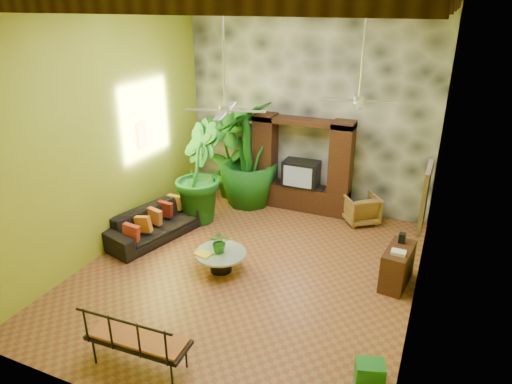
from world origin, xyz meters
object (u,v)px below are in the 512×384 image
at_px(tall_plant_b, 197,172).
at_px(green_bin, 370,373).
at_px(tall_plant_c, 248,154).
at_px(side_console, 397,266).
at_px(entertainment_center, 301,171).
at_px(tall_plant_a, 227,154).
at_px(wicker_armchair, 361,209).
at_px(ceiling_fan_back, 360,88).
at_px(coffee_table, 221,259).
at_px(sofa, 155,223).
at_px(ceiling_fan_front, 225,97).
at_px(iron_bench, 134,338).

bearing_deg(tall_plant_b, green_bin, -36.92).
relative_size(tall_plant_c, side_console, 2.86).
bearing_deg(entertainment_center, tall_plant_a, -177.74).
bearing_deg(wicker_armchair, green_bin, 66.90).
height_order(tall_plant_c, green_bin, tall_plant_c).
relative_size(ceiling_fan_back, coffee_table, 1.91).
bearing_deg(ceiling_fan_back, green_bin, -71.16).
distance_m(tall_plant_c, green_bin, 6.29).
distance_m(wicker_armchair, tall_plant_b, 3.87).
bearing_deg(tall_plant_b, tall_plant_c, 60.29).
relative_size(tall_plant_c, coffee_table, 2.69).
xyz_separation_m(tall_plant_b, side_console, (4.66, -0.95, -0.79)).
height_order(tall_plant_b, green_bin, tall_plant_b).
distance_m(ceiling_fan_back, tall_plant_c, 3.95).
xyz_separation_m(tall_plant_a, tall_plant_c, (0.67, -0.17, 0.14)).
height_order(wicker_armchair, tall_plant_b, tall_plant_b).
bearing_deg(sofa, tall_plant_a, 5.45).
xyz_separation_m(tall_plant_a, green_bin, (4.62, -4.93, -1.00)).
relative_size(coffee_table, green_bin, 2.54).
relative_size(entertainment_center, sofa, 1.07).
relative_size(ceiling_fan_front, ceiling_fan_back, 1.00).
bearing_deg(ceiling_fan_front, ceiling_fan_back, 41.63).
bearing_deg(tall_plant_a, ceiling_fan_front, -62.89).
bearing_deg(coffee_table, sofa, 161.97).
relative_size(tall_plant_b, side_console, 2.52).
relative_size(sofa, wicker_armchair, 3.03).
bearing_deg(wicker_armchair, tall_plant_b, -15.85).
height_order(ceiling_fan_back, side_console, ceiling_fan_back).
height_order(ceiling_fan_front, iron_bench, ceiling_fan_front).
height_order(ceiling_fan_front, sofa, ceiling_fan_front).
xyz_separation_m(ceiling_fan_front, side_console, (2.85, 1.08, -3.04)).
bearing_deg(green_bin, sofa, 155.51).
relative_size(ceiling_fan_back, green_bin, 4.84).
relative_size(ceiling_fan_back, tall_plant_a, 0.80).
bearing_deg(side_console, coffee_table, -157.26).
height_order(tall_plant_a, tall_plant_b, tall_plant_a).
height_order(ceiling_fan_front, wicker_armchair, ceiling_fan_front).
bearing_deg(tall_plant_a, tall_plant_b, -91.72).
relative_size(ceiling_fan_front, green_bin, 4.84).
height_order(sofa, tall_plant_b, tall_plant_b).
xyz_separation_m(ceiling_fan_front, tall_plant_b, (-1.81, 2.03, -2.25)).
bearing_deg(tall_plant_c, iron_bench, -81.13).
distance_m(iron_bench, side_console, 4.72).
bearing_deg(coffee_table, iron_bench, -88.01).
bearing_deg(wicker_armchair, ceiling_fan_front, 26.45).
relative_size(entertainment_center, tall_plant_b, 1.04).
bearing_deg(tall_plant_c, ceiling_fan_back, -30.22).
distance_m(tall_plant_b, iron_bench, 4.87).
xyz_separation_m(tall_plant_b, iron_bench, (1.62, -4.55, -0.62)).
distance_m(ceiling_fan_front, tall_plant_c, 4.05).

